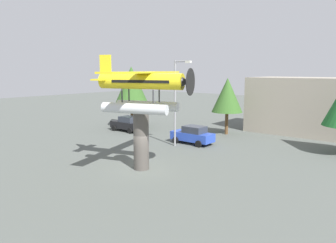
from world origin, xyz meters
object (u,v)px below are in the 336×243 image
object	(u,v)px
car_mid_blue	(193,135)
tree_east	(227,95)
display_pedestal	(141,141)
tree_west	(132,87)
car_near_black	(128,124)
storefront_building	(300,105)
streetlight_primary	(177,97)
floatplane_monument	(142,88)

from	to	relation	value
car_mid_blue	tree_east	size ratio (longest dim) A/B	0.67
display_pedestal	tree_west	size ratio (longest dim) A/B	0.55
car_near_black	car_mid_blue	world-z (taller)	same
car_near_black	car_mid_blue	size ratio (longest dim) A/B	1.00
tree_west	display_pedestal	bearing A→B (deg)	-42.07
storefront_building	tree_east	world-z (taller)	storefront_building
display_pedestal	car_mid_blue	bearing A→B (deg)	102.02
display_pedestal	car_mid_blue	size ratio (longest dim) A/B	0.99
storefront_building	tree_west	world-z (taller)	tree_west
display_pedestal	streetlight_primary	distance (m)	8.16
car_mid_blue	tree_east	bearing A→B (deg)	-90.66
display_pedestal	floatplane_monument	world-z (taller)	floatplane_monument
tree_east	tree_west	bearing A→B (deg)	-165.28
display_pedestal	storefront_building	size ratio (longest dim) A/B	0.39
storefront_building	display_pedestal	bearing A→B (deg)	-100.18
display_pedestal	streetlight_primary	size ratio (longest dim) A/B	0.52
floatplane_monument	car_mid_blue	world-z (taller)	floatplane_monument
display_pedestal	floatplane_monument	bearing A→B (deg)	17.51
display_pedestal	floatplane_monument	xyz separation A→B (m)	(0.12, 0.04, 3.75)
streetlight_primary	storefront_building	world-z (taller)	streetlight_primary
display_pedestal	car_mid_blue	world-z (taller)	display_pedestal
streetlight_primary	floatplane_monument	bearing A→B (deg)	-69.87
floatplane_monument	car_mid_blue	size ratio (longest dim) A/B	2.44
tree_east	storefront_building	bearing A→B (deg)	48.30
car_near_black	streetlight_primary	world-z (taller)	streetlight_primary
streetlight_primary	tree_west	world-z (taller)	streetlight_primary
display_pedestal	car_near_black	bearing A→B (deg)	140.32
display_pedestal	streetlight_primary	world-z (taller)	streetlight_primary
car_mid_blue	storefront_building	world-z (taller)	storefront_building
display_pedestal	car_mid_blue	distance (m)	9.39
car_near_black	storefront_building	world-z (taller)	storefront_building
display_pedestal	tree_east	size ratio (longest dim) A/B	0.66
display_pedestal	tree_west	world-z (taller)	tree_west
floatplane_monument	streetlight_primary	bearing A→B (deg)	92.62
car_near_black	streetlight_primary	xyz separation A→B (m)	(9.13, -2.36, 3.73)
car_mid_blue	storefront_building	xyz separation A→B (m)	(5.89, 12.89, 2.25)
tree_west	car_near_black	bearing A→B (deg)	-52.93
streetlight_primary	tree_east	size ratio (longest dim) A/B	1.27
tree_west	tree_east	world-z (taller)	tree_west
car_mid_blue	streetlight_primary	size ratio (longest dim) A/B	0.53
tree_east	floatplane_monument	bearing A→B (deg)	-82.65
car_mid_blue	storefront_building	distance (m)	14.35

